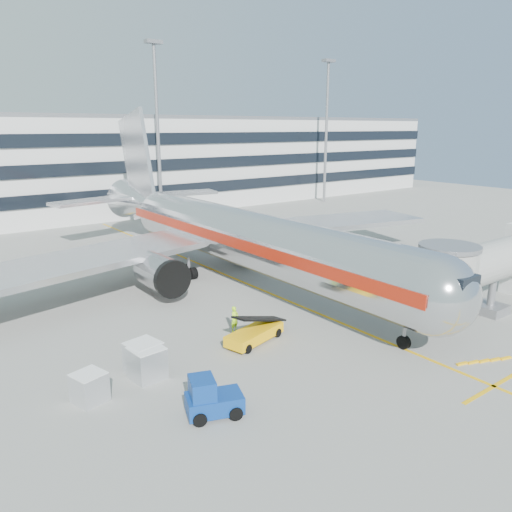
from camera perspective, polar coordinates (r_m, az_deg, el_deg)
ground at (r=38.70m, az=6.94°, el=-6.45°), size 180.00×180.00×0.00m
lead_in_line at (r=45.98m, az=-1.71°, el=-2.91°), size 0.25×70.00×0.01m
stop_bar at (r=31.13m, az=25.53°, el=-13.29°), size 6.00×0.25×0.01m
main_jet at (r=46.28m, az=-2.98°, el=2.61°), size 50.95×48.70×16.06m
jet_bridge at (r=42.65m, az=26.73°, el=-0.49°), size 17.80×4.50×7.00m
terminal at (r=87.74m, az=-20.43°, el=9.74°), size 150.00×24.25×15.60m
light_mast_centre at (r=75.58m, az=-11.23°, el=15.11°), size 2.40×1.20×25.45m
light_mast_east at (r=95.55m, az=8.07°, el=15.07°), size 2.40×1.20×25.45m
belt_loader at (r=33.23m, az=-0.18°, el=-8.80°), size 4.76×2.70×2.22m
baggage_tug at (r=25.48m, az=-5.21°, el=-15.95°), size 3.12×2.49×2.06m
cargo_container_left at (r=29.35m, az=-12.35°, el=-11.83°), size 1.89×1.89×1.84m
cargo_container_right at (r=27.92m, az=-18.52°, el=-14.04°), size 1.83×1.83×1.58m
cargo_container_front at (r=29.98m, az=-12.72°, el=-11.25°), size 2.03×2.03×1.86m
ramp_worker at (r=34.78m, az=-2.45°, el=-7.21°), size 0.76×0.60×1.83m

